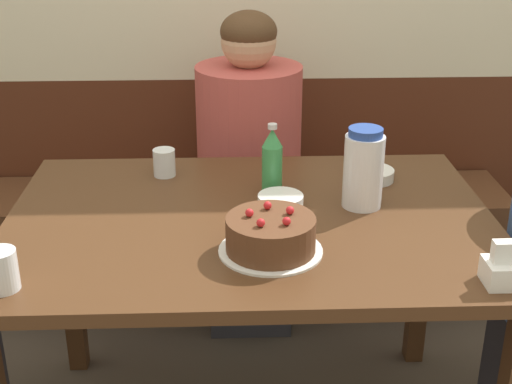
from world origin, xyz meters
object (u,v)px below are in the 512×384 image
glass_water_tall (164,163)px  water_pitcher (363,169)px  birthday_cake (271,235)px  napkin_holder (510,269)px  bowl_soup_white (372,174)px  glass_tumbler_short (1,270)px  soju_bottle (272,160)px  person_pale_blue_shirt (249,177)px  bowl_rice_small (281,201)px  bench_seat (244,246)px

glass_water_tall → water_pitcher: bearing=-23.6°
glass_water_tall → birthday_cake: bearing=-59.8°
napkin_holder → bowl_soup_white: bearing=107.0°
napkin_holder → glass_tumbler_short: size_ratio=1.19×
glass_tumbler_short → soju_bottle: bearing=39.9°
soju_bottle → napkin_holder: size_ratio=1.83×
birthday_cake → person_pale_blue_shirt: 0.93m
glass_water_tall → person_pale_blue_shirt: 0.53m
glass_tumbler_short → birthday_cake: bearing=14.1°
birthday_cake → bowl_rice_small: size_ratio=2.01×
bench_seat → napkin_holder: napkin_holder is taller
person_pale_blue_shirt → bowl_rice_small: bearing=5.8°
soju_bottle → bench_seat: bearing=95.8°
birthday_cake → soju_bottle: size_ratio=1.24×
water_pitcher → bowl_rice_small: size_ratio=1.78×
bench_seat → napkin_holder: size_ratio=18.46×
water_pitcher → bowl_rice_small: water_pitcher is taller
napkin_holder → soju_bottle: bearing=132.3°
bowl_soup_white → bowl_rice_small: bowl_rice_small is taller
water_pitcher → soju_bottle: 0.26m
water_pitcher → bowl_soup_white: bearing=71.1°
bench_seat → glass_tumbler_short: bearing=-115.0°
bowl_rice_small → glass_tumbler_short: size_ratio=1.34×
bench_seat → person_pale_blue_shirt: (0.02, -0.12, 0.35)m
water_pitcher → glass_tumbler_short: bearing=-154.6°
napkin_holder → bowl_rice_small: (-0.47, 0.42, -0.02)m
person_pale_blue_shirt → napkin_holder: bearing=26.5°
glass_tumbler_short → person_pale_blue_shirt: 1.21m
bench_seat → bowl_rice_small: bowl_rice_small is taller
birthday_cake → glass_tumbler_short: birthday_cake is taller
bench_seat → water_pitcher: (0.30, -0.77, 0.63)m
bowl_rice_small → person_pale_blue_shirt: person_pale_blue_shirt is taller
bowl_soup_white → glass_tumbler_short: (-0.91, -0.59, 0.03)m
water_pitcher → person_pale_blue_shirt: person_pale_blue_shirt is taller
birthday_cake → bowl_soup_white: (0.33, 0.44, -0.03)m
bowl_rice_small → bowl_soup_white: bearing=33.4°
glass_tumbler_short → napkin_holder: bearing=-1.1°
glass_water_tall → person_pale_blue_shirt: (0.27, 0.41, -0.22)m
napkin_holder → bowl_soup_white: (-0.19, 0.61, -0.02)m
water_pitcher → glass_water_tall: 0.61m
birthday_cake → water_pitcher: water_pitcher is taller
water_pitcher → soju_bottle: (-0.24, 0.11, -0.01)m
napkin_holder → glass_water_tall: size_ratio=1.34×
glass_water_tall → glass_tumbler_short: 0.71m
bowl_soup_white → glass_water_tall: 0.62m
birthday_cake → person_pale_blue_shirt: person_pale_blue_shirt is taller
napkin_holder → bowl_rice_small: bearing=138.1°
soju_bottle → bowl_rice_small: soju_bottle is taller
birthday_cake → soju_bottle: soju_bottle is taller
bench_seat → water_pitcher: 1.04m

